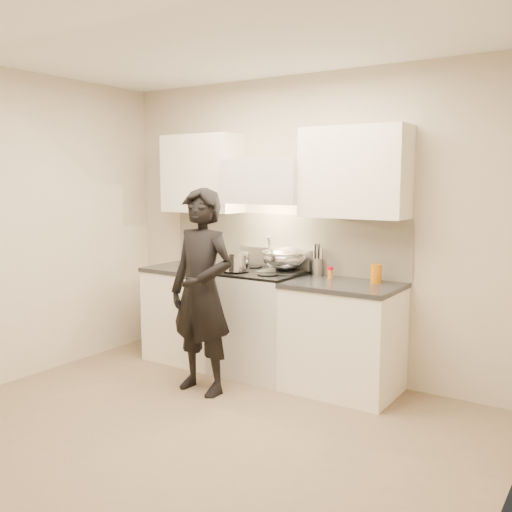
# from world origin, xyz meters

# --- Properties ---
(ground_plane) EXTENTS (4.00, 4.00, 0.00)m
(ground_plane) POSITION_xyz_m (0.00, 0.00, 0.00)
(ground_plane) COLOR #7F694F
(room_shell) EXTENTS (4.04, 3.54, 2.70)m
(room_shell) POSITION_xyz_m (-0.06, 0.37, 1.60)
(room_shell) COLOR beige
(room_shell) RESTS_ON ground
(stove) EXTENTS (0.76, 0.65, 0.96)m
(stove) POSITION_xyz_m (-0.30, 1.42, 0.47)
(stove) COLOR beige
(stove) RESTS_ON ground
(counter_right) EXTENTS (0.92, 0.67, 0.92)m
(counter_right) POSITION_xyz_m (0.53, 1.43, 0.46)
(counter_right) COLOR white
(counter_right) RESTS_ON ground
(counter_left) EXTENTS (0.82, 0.67, 0.92)m
(counter_left) POSITION_xyz_m (-1.08, 1.43, 0.46)
(counter_left) COLOR white
(counter_left) RESTS_ON ground
(wok) EXTENTS (0.42, 0.50, 0.33)m
(wok) POSITION_xyz_m (-0.11, 1.54, 1.07)
(wok) COLOR silver
(wok) RESTS_ON stove
(stock_pot) EXTENTS (0.33, 0.30, 0.16)m
(stock_pot) POSITION_xyz_m (-0.46, 1.28, 1.04)
(stock_pot) COLOR silver
(stock_pot) RESTS_ON stove
(utensil_crock) EXTENTS (0.10, 0.10, 0.28)m
(utensil_crock) POSITION_xyz_m (0.15, 1.66, 1.01)
(utensil_crock) COLOR #AEAEAE
(utensil_crock) RESTS_ON counter_right
(spice_jar) EXTENTS (0.05, 0.05, 0.10)m
(spice_jar) POSITION_xyz_m (0.34, 1.55, 0.97)
(spice_jar) COLOR orange
(spice_jar) RESTS_ON counter_right
(oil_glass) EXTENTS (0.09, 0.09, 0.16)m
(oil_glass) POSITION_xyz_m (0.75, 1.56, 1.00)
(oil_glass) COLOR #CA6709
(oil_glass) RESTS_ON counter_right
(person) EXTENTS (0.64, 0.44, 1.70)m
(person) POSITION_xyz_m (-0.45, 0.77, 0.85)
(person) COLOR black
(person) RESTS_ON ground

